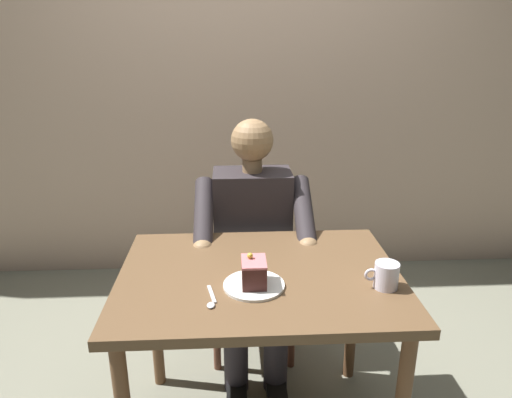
% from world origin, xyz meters
% --- Properties ---
extents(cafe_rear_panel, '(6.40, 0.12, 3.00)m').
position_xyz_m(cafe_rear_panel, '(0.00, -1.53, 1.50)').
color(cafe_rear_panel, tan).
rests_on(cafe_rear_panel, ground).
extents(dining_table, '(1.02, 0.75, 0.73)m').
position_xyz_m(dining_table, '(0.00, 0.00, 0.64)').
color(dining_table, brown).
rests_on(dining_table, ground).
extents(chair, '(0.42, 0.42, 0.89)m').
position_xyz_m(chair, '(0.00, -0.65, 0.49)').
color(chair, brown).
rests_on(chair, ground).
extents(seated_person, '(0.53, 0.58, 1.20)m').
position_xyz_m(seated_person, '(-0.00, -0.47, 0.62)').
color(seated_person, '#2E282C').
rests_on(seated_person, ground).
extents(dessert_plate, '(0.21, 0.21, 0.01)m').
position_xyz_m(dessert_plate, '(0.03, 0.09, 0.74)').
color(dessert_plate, white).
rests_on(dessert_plate, dining_table).
extents(cake_slice, '(0.08, 0.11, 0.11)m').
position_xyz_m(cake_slice, '(0.03, 0.09, 0.79)').
color(cake_slice, '#46211D').
rests_on(cake_slice, dessert_plate).
extents(coffee_cup, '(0.12, 0.08, 0.09)m').
position_xyz_m(coffee_cup, '(-0.42, 0.12, 0.78)').
color(coffee_cup, silver).
rests_on(coffee_cup, dining_table).
extents(dessert_spoon, '(0.04, 0.14, 0.01)m').
position_xyz_m(dessert_spoon, '(0.17, 0.18, 0.74)').
color(dessert_spoon, silver).
rests_on(dessert_spoon, dining_table).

